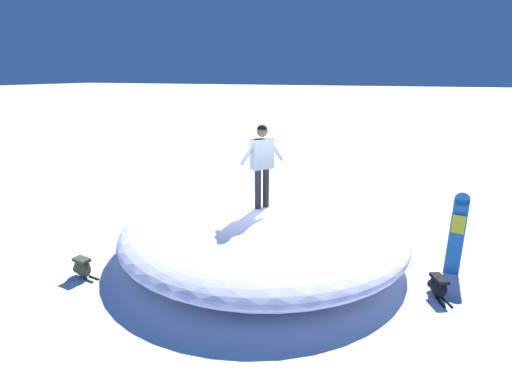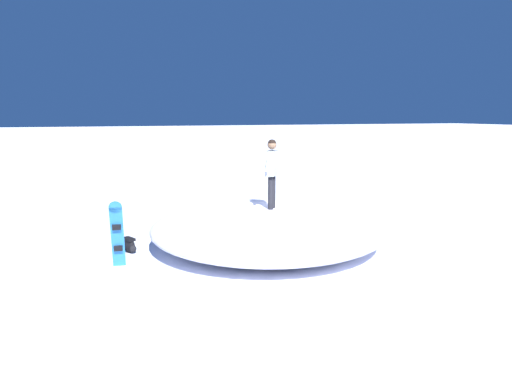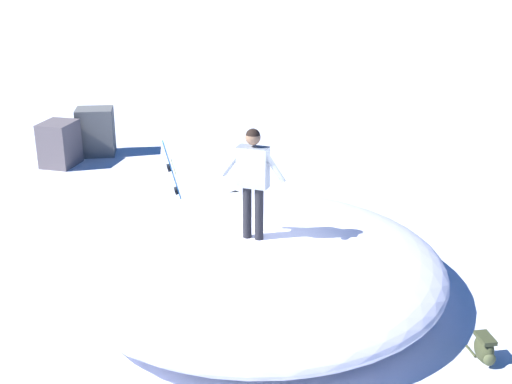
% 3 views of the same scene
% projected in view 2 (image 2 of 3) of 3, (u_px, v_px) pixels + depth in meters
% --- Properties ---
extents(ground, '(240.00, 240.00, 0.00)m').
position_uv_depth(ground, '(276.00, 243.00, 12.21)').
color(ground, white).
extents(snow_mound, '(7.57, 7.51, 1.00)m').
position_uv_depth(snow_mound, '(268.00, 227.00, 11.99)').
color(snow_mound, white).
rests_on(snow_mound, ground).
extents(snowboarder_standing, '(0.73, 0.89, 1.80)m').
position_uv_depth(snowboarder_standing, '(272.00, 167.00, 11.67)').
color(snowboarder_standing, black).
rests_on(snowboarder_standing, snow_mound).
extents(snowboard_primary_upright, '(0.33, 0.45, 1.58)m').
position_uv_depth(snowboard_primary_upright, '(117.00, 234.00, 10.07)').
color(snowboard_primary_upright, '#2672BF').
rests_on(snowboard_primary_upright, ground).
extents(backpack_near, '(0.44, 0.65, 0.38)m').
position_uv_depth(backpack_near, '(129.00, 245.00, 11.38)').
color(backpack_near, black).
rests_on(backpack_near, ground).
extents(backpack_far, '(0.61, 0.28, 0.40)m').
position_uv_depth(backpack_far, '(321.00, 212.00, 15.20)').
color(backpack_far, '#383D23').
rests_on(backpack_far, ground).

